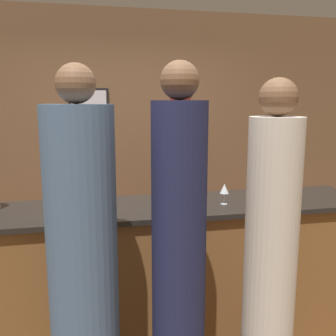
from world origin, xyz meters
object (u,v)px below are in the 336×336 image
(guest_0, at_px, (270,258))
(wine_bottle_0, at_px, (177,191))
(guest_2, at_px, (179,262))
(bartender, at_px, (180,193))
(guest_1, at_px, (83,270))

(guest_0, relative_size, wine_bottle_0, 6.81)
(guest_2, bearing_deg, wine_bottle_0, 77.39)
(bartender, xyz_separation_m, guest_2, (-0.37, -1.49, 0.00))
(guest_0, bearing_deg, wine_bottle_0, 119.89)
(bartender, xyz_separation_m, wine_bottle_0, (-0.22, -0.80, 0.21))
(guest_1, relative_size, guest_2, 0.99)
(bartender, relative_size, guest_1, 1.01)
(guest_2, distance_m, wine_bottle_0, 0.74)
(bartender, bearing_deg, guest_0, 96.43)
(bartender, distance_m, wine_bottle_0, 0.86)
(bartender, relative_size, wine_bottle_0, 7.06)
(bartender, distance_m, guest_2, 1.54)
(guest_0, xyz_separation_m, guest_2, (-0.54, -0.02, 0.04))
(guest_0, bearing_deg, guest_2, -177.58)
(guest_0, bearing_deg, guest_1, 177.82)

